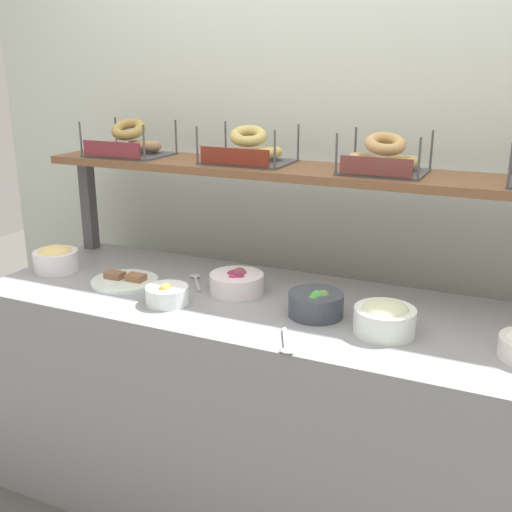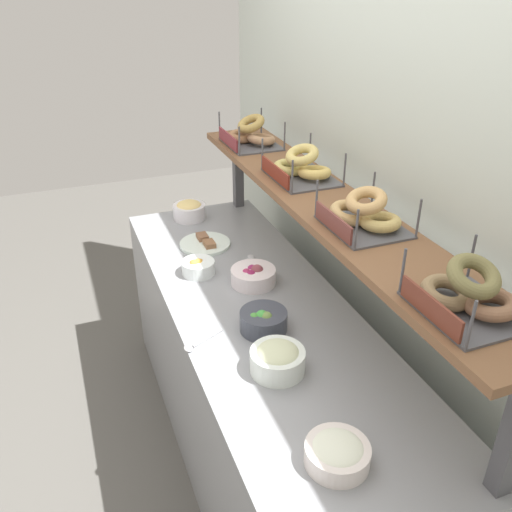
% 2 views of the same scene
% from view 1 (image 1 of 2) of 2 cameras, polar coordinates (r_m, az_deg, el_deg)
% --- Properties ---
extents(ground_plane, '(8.00, 8.00, 0.00)m').
position_cam_1_polar(ground_plane, '(2.56, 2.04, -22.44)').
color(ground_plane, '#595651').
extents(back_wall, '(3.37, 0.06, 2.40)m').
position_cam_1_polar(back_wall, '(2.52, 7.21, 7.27)').
color(back_wall, silver).
rests_on(back_wall, ground_plane).
extents(deli_counter, '(2.17, 0.70, 0.85)m').
position_cam_1_polar(deli_counter, '(2.31, 2.15, -14.32)').
color(deli_counter, gray).
rests_on(deli_counter, ground_plane).
extents(shelf_riser_left, '(0.05, 0.05, 0.40)m').
position_cam_1_polar(shelf_riser_left, '(2.80, -15.32, 4.67)').
color(shelf_riser_left, '#4C4C51').
rests_on(shelf_riser_left, deli_counter).
extents(upper_shelf, '(2.13, 0.32, 0.03)m').
position_cam_1_polar(upper_shelf, '(2.25, 5.07, 7.79)').
color(upper_shelf, brown).
rests_on(upper_shelf, shelf_riser_left).
extents(bowl_egg_salad, '(0.18, 0.18, 0.10)m').
position_cam_1_polar(bowl_egg_salad, '(2.56, -18.13, -0.21)').
color(bowl_egg_salad, white).
rests_on(bowl_egg_salad, deli_counter).
extents(bowl_scallion_spread, '(0.19, 0.19, 0.10)m').
position_cam_1_polar(bowl_scallion_spread, '(1.91, 11.89, -5.64)').
color(bowl_scallion_spread, white).
rests_on(bowl_scallion_spread, deli_counter).
extents(bowl_veggie_mix, '(0.18, 0.18, 0.09)m').
position_cam_1_polar(bowl_veggie_mix, '(2.01, 5.62, -4.43)').
color(bowl_veggie_mix, '#3E424E').
rests_on(bowl_veggie_mix, deli_counter).
extents(bowl_beet_salad, '(0.20, 0.20, 0.09)m').
position_cam_1_polar(bowl_beet_salad, '(2.21, -1.81, -2.45)').
color(bowl_beet_salad, white).
rests_on(bowl_beet_salad, deli_counter).
extents(bowl_fruit_salad, '(0.15, 0.15, 0.07)m').
position_cam_1_polar(bowl_fruit_salad, '(2.13, -8.28, -3.56)').
color(bowl_fruit_salad, white).
rests_on(bowl_fruit_salad, deli_counter).
extents(serving_plate_white, '(0.25, 0.25, 0.04)m').
position_cam_1_polar(serving_plate_white, '(2.36, -12.12, -2.26)').
color(serving_plate_white, white).
rests_on(serving_plate_white, deli_counter).
extents(serving_spoon_near_plate, '(0.09, 0.16, 0.01)m').
position_cam_1_polar(serving_spoon_near_plate, '(1.80, 2.81, -8.30)').
color(serving_spoon_near_plate, '#B7B7BC').
rests_on(serving_spoon_near_plate, deli_counter).
extents(serving_spoon_by_edge, '(0.12, 0.15, 0.01)m').
position_cam_1_polar(serving_spoon_by_edge, '(2.34, -5.61, -2.19)').
color(serving_spoon_by_edge, '#B7B7BC').
rests_on(serving_spoon_by_edge, deli_counter).
extents(bagel_basket_everything, '(0.31, 0.25, 0.15)m').
position_cam_1_polar(bagel_basket_everything, '(2.58, -11.78, 10.17)').
color(bagel_basket_everything, '#4C4C51').
rests_on(bagel_basket_everything, upper_shelf).
extents(bagel_basket_plain, '(0.32, 0.25, 0.14)m').
position_cam_1_polar(bagel_basket_plain, '(2.34, -0.79, 9.76)').
color(bagel_basket_plain, '#4C4C51').
rests_on(bagel_basket_plain, upper_shelf).
extents(bagel_basket_sesame, '(0.28, 0.24, 0.14)m').
position_cam_1_polar(bagel_basket_sesame, '(2.16, 11.81, 8.81)').
color(bagel_basket_sesame, '#4C4C51').
rests_on(bagel_basket_sesame, upper_shelf).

